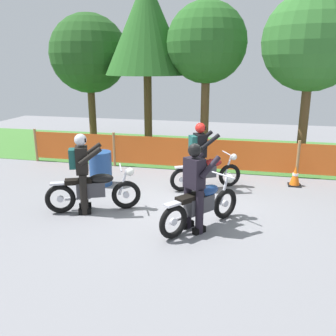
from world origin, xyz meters
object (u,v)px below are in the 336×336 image
Objects in this scene: rider_lead at (82,169)px; rider_third at (195,184)px; motorcycle_lead at (94,190)px; motorcycle_third at (201,205)px; rider_trailing at (199,153)px; motorcycle_trailing at (207,172)px; traffic_cone at (295,176)px; spare_drum at (101,168)px.

rider_lead is 1.00× the size of rider_third.
motorcycle_lead is 0.54m from rider_lead.
motorcycle_third is 0.99× the size of rider_trailing.
motorcycle_trailing is at bearing 0.51° from rider_trailing.
rider_trailing is (2.18, 1.95, 0.00)m from rider_lead.
spare_drum reaches higher than traffic_cone.
rider_trailing is at bearing 19.69° from motorcycle_lead.
rider_trailing and rider_third have the same top height.
rider_third is at bearing -37.42° from spare_drum.
rider_trailing is (-0.18, -0.10, 0.52)m from motorcycle_trailing.
traffic_cone is (2.38, 0.85, -0.69)m from rider_trailing.
rider_third is at bearing -179.43° from motorcycle_third.
motorcycle_third is at bearing -31.00° from motorcycle_lead.
rider_trailing is 3.19× the size of traffic_cone.
rider_trailing reaches higher than spare_drum.
rider_trailing is at bearing 43.45° from rider_third.
motorcycle_lead is 1.12× the size of rider_third.
rider_lead and rider_trailing have the same top height.
motorcycle_trailing reaches higher than spare_drum.
rider_lead is 5.40m from traffic_cone.
motorcycle_third is at bearing -109.62° from rider_trailing.
motorcycle_lead is at bearing 0.51° from rider_lead.
motorcycle_trailing is at bearing 42.05° from motorcycle_third.
rider_third is (2.43, -0.37, -0.03)m from rider_lead.
traffic_cone is at bearing 3.55° from motorcycle_third.
rider_third is 1.92× the size of spare_drum.
motorcycle_trailing is 3.20× the size of traffic_cone.
motorcycle_lead is at bearing -148.12° from traffic_cone.
traffic_cone is (4.56, 2.80, -0.69)m from rider_lead.
rider_lead is 1.92× the size of spare_drum.
rider_third is (0.25, -2.32, -0.03)m from rider_trailing.
traffic_cone is (2.02, 3.02, -0.20)m from motorcycle_third.
motorcycle_lead is at bearing -166.93° from motorcycle_trailing.
motorcycle_third is at bearing -28.43° from rider_lead.
rider_trailing is 1.00× the size of rider_third.
spare_drum is at bearing 89.88° from rider_third.
rider_trailing is 2.63m from traffic_cone.
motorcycle_third is (0.19, -2.27, 0.03)m from motorcycle_trailing.
motorcycle_third is at bearing -34.24° from spare_drum.
motorcycle_trailing is 2.47m from rider_third.
motorcycle_third is 3.64m from traffic_cone.
traffic_cone is at bearing 3.40° from rider_third.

